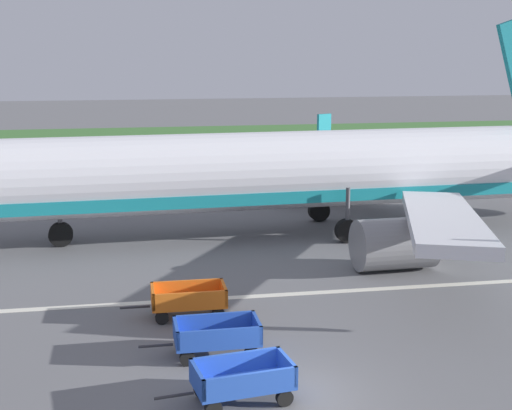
{
  "coord_description": "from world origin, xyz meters",
  "views": [
    {
      "loc": [
        -3.66,
        -17.18,
        8.99
      ],
      "look_at": [
        1.3,
        10.81,
        2.8
      ],
      "focal_mm": 51.5,
      "sensor_mm": 36.0,
      "label": 1
    }
  ],
  "objects_px": {
    "baggage_cart_fourth_in_row": "(217,336)",
    "baggage_cart_far_end": "(188,299)",
    "airplane": "(304,171)",
    "baggage_cart_third_in_row": "(242,380)"
  },
  "relations": [
    {
      "from": "baggage_cart_third_in_row",
      "to": "baggage_cart_far_end",
      "type": "height_order",
      "value": "same"
    },
    {
      "from": "airplane",
      "to": "baggage_cart_third_in_row",
      "type": "bearing_deg",
      "value": -108.77
    },
    {
      "from": "airplane",
      "to": "baggage_cart_far_end",
      "type": "xyz_separation_m",
      "value": [
        -6.54,
        -10.44,
        -2.45
      ]
    },
    {
      "from": "baggage_cart_third_in_row",
      "to": "baggage_cart_far_end",
      "type": "distance_m",
      "value": 6.39
    },
    {
      "from": "airplane",
      "to": "baggage_cart_far_end",
      "type": "relative_size",
      "value": 10.59
    },
    {
      "from": "baggage_cart_fourth_in_row",
      "to": "airplane",
      "type": "bearing_deg",
      "value": 66.49
    },
    {
      "from": "airplane",
      "to": "baggage_cart_third_in_row",
      "type": "distance_m",
      "value": 17.88
    },
    {
      "from": "airplane",
      "to": "baggage_cart_fourth_in_row",
      "type": "distance_m",
      "value": 15.23
    },
    {
      "from": "baggage_cart_third_in_row",
      "to": "baggage_cart_far_end",
      "type": "relative_size",
      "value": 1.02
    },
    {
      "from": "baggage_cart_fourth_in_row",
      "to": "baggage_cart_far_end",
      "type": "height_order",
      "value": "same"
    }
  ]
}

